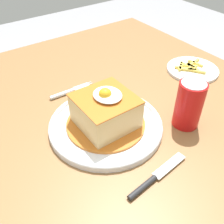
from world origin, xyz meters
The scene contains 7 objects.
dining_table centered at (0.00, 0.00, 0.66)m, with size 1.13×0.97×0.77m.
main_plate centered at (0.00, -0.06, 0.78)m, with size 0.28×0.28×0.02m.
sandwich_meal centered at (0.00, -0.06, 0.82)m, with size 0.20×0.20×0.11m.
fork centered at (-0.19, -0.07, 0.78)m, with size 0.02×0.14×0.01m.
knife centered at (0.19, -0.08, 0.78)m, with size 0.03×0.17×0.01m.
soda_can centered at (0.11, 0.11, 0.84)m, with size 0.07×0.07×0.12m.
side_plate_fries centered at (-0.06, 0.33, 0.78)m, with size 0.17×0.17×0.02m.
Camera 1 is at (0.39, -0.32, 1.22)m, focal length 41.14 mm.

